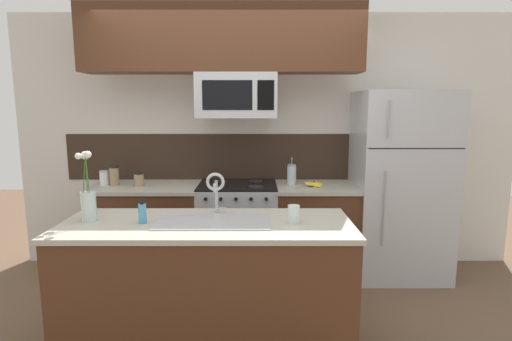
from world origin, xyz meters
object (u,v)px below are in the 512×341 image
Objects in this scene: refrigerator at (400,185)px; flower_vase at (89,202)px; storage_jar_short at (140,179)px; banana_bunch at (315,184)px; storage_jar_medium at (115,176)px; drinking_glass at (295,214)px; storage_jar_tall at (106,178)px; sink_faucet at (217,187)px; dish_soap_bottle at (143,213)px; microwave at (238,96)px; stove_range at (239,229)px; french_press at (292,174)px.

refrigerator is 2.83m from flower_vase.
storage_jar_short is (-2.55, -0.05, 0.07)m from refrigerator.
banana_bunch is 2.05m from flower_vase.
storage_jar_medium reaches higher than drinking_glass.
sink_faucet reaches higher than storage_jar_tall.
sink_faucet is 0.53m from dish_soap_bottle.
storage_jar_tall is 1.18× the size of drinking_glass.
sink_faucet is (1.10, -1.07, 0.10)m from storage_jar_medium.
banana_bunch is 1.58× the size of drinking_glass.
microwave reaches higher than drinking_glass.
storage_jar_short is (-0.95, -0.03, 0.51)m from stove_range.
flower_vase reaches higher than drinking_glass.
microwave is 6.23× the size of drinking_glass.
drinking_glass is at bearing -41.73° from storage_jar_short.
banana_bunch is at bearing -2.00° from storage_jar_medium.
stove_range is 1.31m from microwave.
storage_jar_tall is at bearing 169.51° from storage_jar_short.
refrigerator is 6.81× the size of french_press.
refrigerator is at bearing 47.89° from drinking_glass.
french_press is 1.62× the size of dish_soap_bottle.
banana_bunch is 1.24m from drinking_glass.
refrigerator is at bearing 30.86° from dish_soap_bottle.
refrigerator is 9.44× the size of storage_jar_medium.
storage_jar_short is 1.34m from sink_faucet.
storage_jar_tall is 0.29× the size of flower_vase.
refrigerator is at bearing 0.28° from storage_jar_medium.
french_press is (-1.06, 0.04, 0.10)m from refrigerator.
dish_soap_bottle is at bearing -8.00° from flower_vase.
stove_range is 1.24m from sink_faucet.
microwave is 1.69m from flower_vase.
flower_vase is at bearing 172.00° from dish_soap_bottle.
sink_faucet reaches higher than stove_range.
storage_jar_medium is 1.74m from french_press.
storage_jar_short is 1.09× the size of drinking_glass.
storage_jar_medium is 1.02× the size of banana_bunch.
refrigerator is 15.23× the size of drinking_glass.
flower_vase is at bearing -73.80° from storage_jar_tall.
storage_jar_tall is 1.50m from dish_soap_bottle.
dish_soap_bottle is (-1.31, -1.21, 0.05)m from banana_bunch.
storage_jar_short is at bearing -176.47° from french_press.
drinking_glass is at bearing -94.42° from french_press.
storage_jar_medium is at bearing -178.23° from french_press.
refrigerator is 1.07m from french_press.
microwave is 1.53m from storage_jar_tall.
storage_jar_medium is at bearing 171.39° from storage_jar_short.
flower_vase is (-1.48, -1.28, 0.03)m from french_press.
french_press is 1.33m from drinking_glass.
banana_bunch is (0.74, -0.04, -0.84)m from microwave.
microwave reaches higher than storage_jar_medium.
banana_bunch is (1.69, -0.03, -0.04)m from storage_jar_short.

